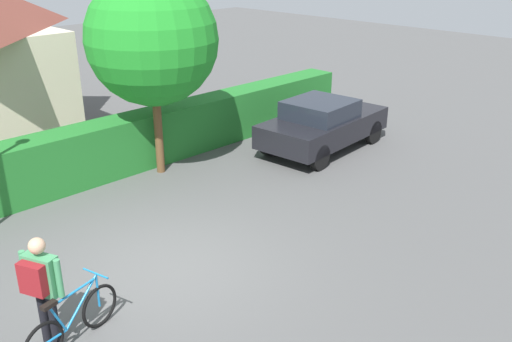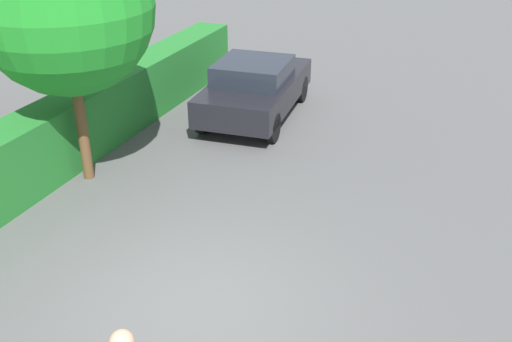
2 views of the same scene
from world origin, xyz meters
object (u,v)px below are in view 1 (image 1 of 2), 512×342
Objects in this scene: person_rider at (41,282)px; tree_kerbside at (152,40)px; parked_car_near at (323,124)px; bicycle at (73,322)px.

tree_kerbside is (5.06, 4.25, 2.24)m from person_rider.
parked_car_near is 0.84× the size of tree_kerbside.
tree_kerbside is (4.80, 4.49, 2.92)m from bicycle.
tree_kerbside is at bearing 156.13° from parked_car_near.
person_rider is at bearing -139.96° from tree_kerbside.
bicycle is 7.20m from tree_kerbside.
tree_kerbside is at bearing 40.04° from person_rider.
tree_kerbside reaches higher than person_rider.
person_rider is (-9.22, -2.41, 0.31)m from parked_car_near.
parked_car_near is at bearing 14.66° from person_rider.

